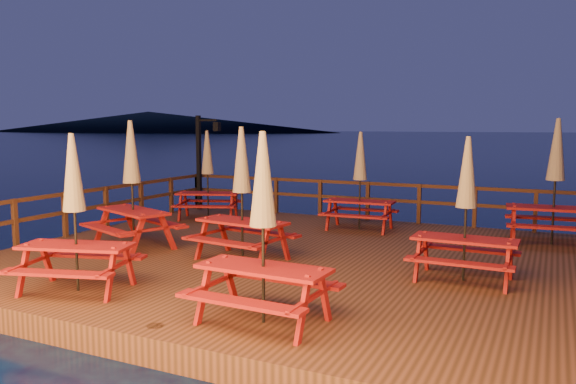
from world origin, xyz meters
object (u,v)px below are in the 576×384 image
object	(u,v)px
lamp_post	(203,154)
picnic_table_2	(360,179)
picnic_table_0	(242,191)
picnic_table_1	(555,180)

from	to	relation	value
lamp_post	picnic_table_2	distance (m)	5.80
lamp_post	picnic_table_0	world-z (taller)	lamp_post
picnic_table_2	picnic_table_1	bearing A→B (deg)	-1.26
lamp_post	picnic_table_2	world-z (taller)	lamp_post
lamp_post	picnic_table_1	world-z (taller)	lamp_post
picnic_table_1	picnic_table_2	distance (m)	4.54
lamp_post	picnic_table_1	xyz separation A→B (m)	(10.19, -1.09, -0.31)
lamp_post	picnic_table_2	bearing A→B (deg)	-12.17
picnic_table_0	picnic_table_2	world-z (taller)	picnic_table_0
lamp_post	picnic_table_0	distance (m)	7.07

